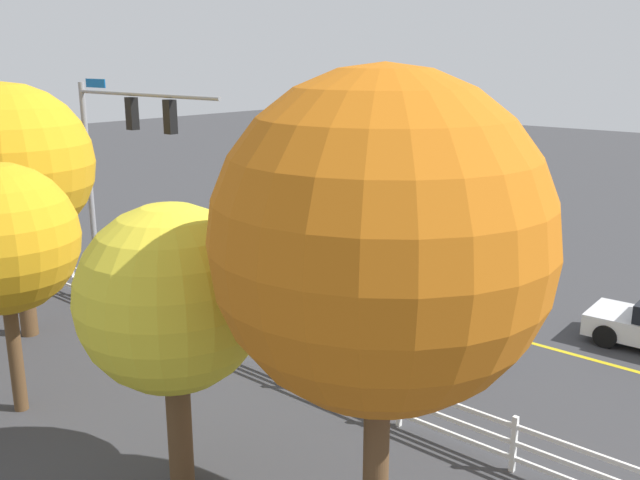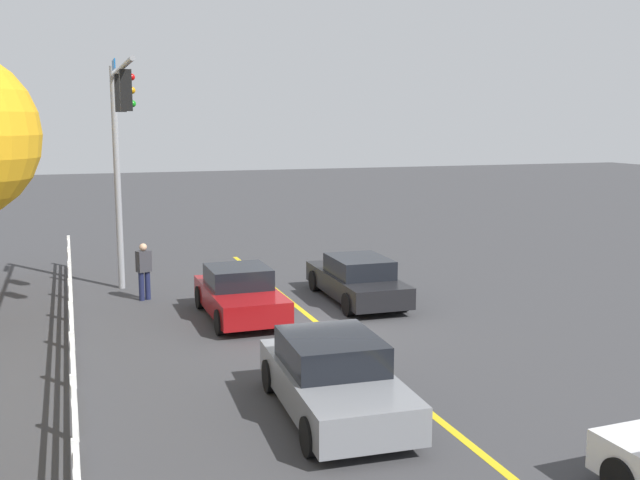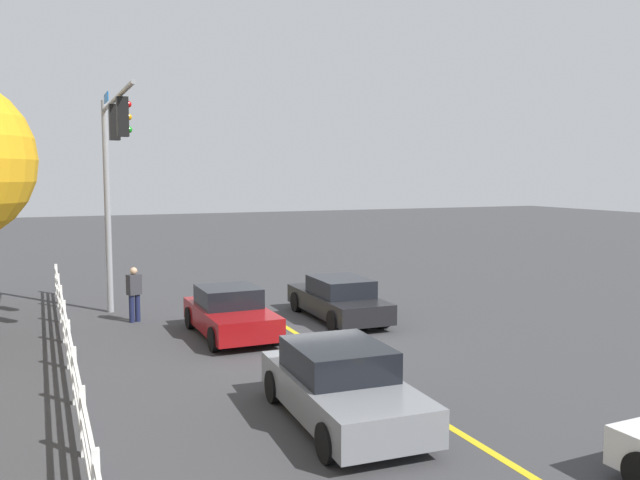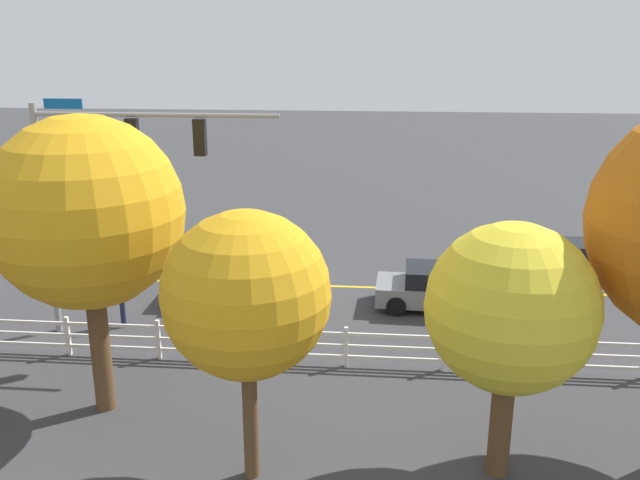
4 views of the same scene
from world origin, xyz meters
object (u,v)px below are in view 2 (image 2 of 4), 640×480
Objects in this scene: car_3 at (334,378)px; car_0 at (240,294)px; car_2 at (357,280)px; pedestrian at (144,269)px.

car_0 is at bearing -176.39° from car_3.
car_3 reaches higher than car_2.
car_3 is at bearing -9.55° from pedestrian.
pedestrian is at bearing -164.11° from car_3.
car_3 is at bearing 156.87° from car_2.
pedestrian reaches higher than car_3.
car_3 is at bearing 0.61° from car_0.
car_3 reaches higher than car_0.
car_2 is 1.06× the size of car_3.
car_3 is 10.17m from pedestrian.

